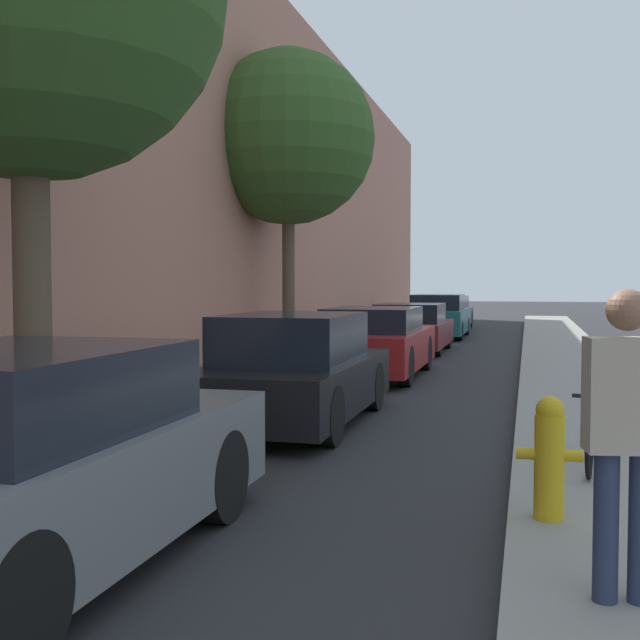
% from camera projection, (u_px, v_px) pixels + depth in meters
% --- Properties ---
extents(ground_plane, '(120.00, 120.00, 0.00)m').
position_uv_depth(ground_plane, '(417.00, 377.00, 15.09)').
color(ground_plane, '#28282B').
extents(sidewalk_left, '(2.00, 52.00, 0.12)m').
position_uv_depth(sidewalk_left, '(273.00, 370.00, 15.82)').
color(sidewalk_left, gray).
rests_on(sidewalk_left, ground).
extents(sidewalk_right, '(2.00, 52.00, 0.12)m').
position_uv_depth(sidewalk_right, '(577.00, 379.00, 14.35)').
color(sidewalk_right, gray).
rests_on(sidewalk_right, ground).
extents(building_facade_left, '(0.70, 52.00, 8.89)m').
position_uv_depth(building_facade_left, '(208.00, 151.00, 15.95)').
color(building_facade_left, tan).
rests_on(building_facade_left, ground).
extents(parked_car_grey, '(1.74, 4.03, 1.42)m').
position_uv_depth(parked_car_grey, '(27.00, 465.00, 4.92)').
color(parked_car_grey, black).
rests_on(parked_car_grey, ground).
extents(parked_car_black, '(1.73, 4.10, 1.41)m').
position_uv_depth(parked_car_black, '(295.00, 372.00, 10.09)').
color(parked_car_black, black).
rests_on(parked_car_black, ground).
extents(parked_car_red, '(1.81, 4.32, 1.33)m').
position_uv_depth(parked_car_red, '(374.00, 343.00, 15.17)').
color(parked_car_red, black).
rests_on(parked_car_red, ground).
extents(parked_car_maroon, '(1.85, 3.95, 1.25)m').
position_uv_depth(parked_car_maroon, '(411.00, 328.00, 20.60)').
color(parked_car_maroon, black).
rests_on(parked_car_maroon, ground).
extents(parked_car_teal, '(1.77, 4.26, 1.41)m').
position_uv_depth(parked_car_teal, '(438.00, 317.00, 25.84)').
color(parked_car_teal, black).
rests_on(parked_car_teal, ground).
extents(parked_car_navy, '(1.76, 3.99, 1.28)m').
position_uv_depth(parked_car_navy, '(447.00, 313.00, 30.59)').
color(parked_car_navy, black).
rests_on(parked_car_navy, ground).
extents(street_tree_far, '(3.81, 3.81, 6.75)m').
position_uv_depth(street_tree_far, '(288.00, 138.00, 17.29)').
color(street_tree_far, brown).
rests_on(street_tree_far, sidewalk_left).
extents(fire_hydrant, '(0.46, 0.21, 0.89)m').
position_uv_depth(fire_hydrant, '(549.00, 456.00, 5.66)').
color(fire_hydrant, gold).
rests_on(fire_hydrant, sidewalk_right).
extents(pedestrian, '(0.44, 0.28, 1.66)m').
position_uv_depth(pedestrian, '(625.00, 425.00, 4.16)').
color(pedestrian, '#283351').
rests_on(pedestrian, sidewalk_right).
extents(bicycle, '(0.44, 1.61, 0.66)m').
position_uv_depth(bicycle, '(593.00, 430.00, 7.26)').
color(bicycle, black).
rests_on(bicycle, sidewalk_right).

